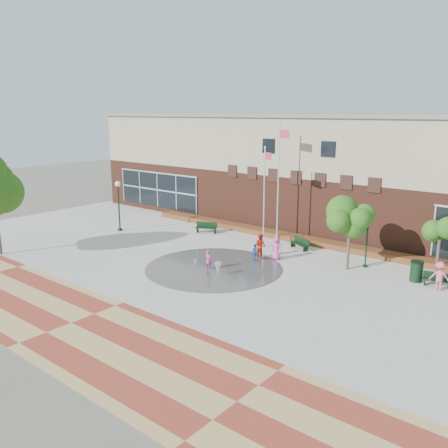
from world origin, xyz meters
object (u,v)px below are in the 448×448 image
Objects in this scene: bench_left at (206,230)px; child_splash at (208,260)px; flagpole_left at (279,177)px; flagpole_right at (264,192)px; trash_can at (416,271)px.

child_splash is at bearing -72.51° from bench_left.
flagpole_left is 1.21× the size of flagpole_right.
bench_left is (-5.61, -1.59, -4.50)m from flagpole_left.
bench_left is 1.45× the size of trash_can.
bench_left is at bearing 177.30° from trash_can.
flagpole_right is 11.14m from trash_can.
flagpole_right is at bearing -29.27° from bench_left.
flagpole_right is 6.89m from bench_left.
flagpole_right is at bearing -72.01° from flagpole_left.
trash_can is (10.80, -2.37, -4.17)m from flagpole_left.
flagpole_left is 7.37m from bench_left.
flagpole_left is 2.23m from flagpole_right.
flagpole_left is 6.96× the size of child_splash.
trash_can is (16.41, -0.77, 0.33)m from bench_left.
child_splash is (0.19, -6.15, -3.35)m from flagpole_right.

